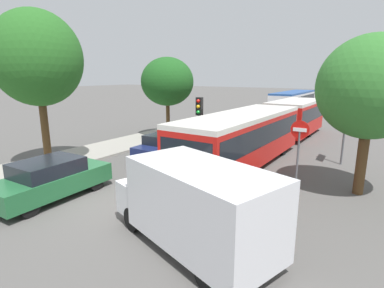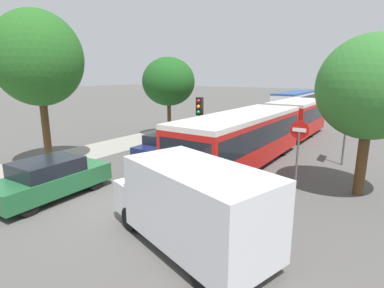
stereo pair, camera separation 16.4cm
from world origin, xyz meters
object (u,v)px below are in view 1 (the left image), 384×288
Objects in this scene: traffic_light at (199,115)px; no_entry_sign at (299,145)px; queued_car_navy at (166,146)px; tree_left_mid at (166,83)px; queued_car_tan at (218,128)px; direction_sign_post at (346,115)px; city_bus_rear at (293,100)px; queued_car_green at (51,179)px; white_van at (195,204)px; tree_right_near at (371,88)px; queued_car_silver at (258,117)px; articulated_bus at (269,125)px; tree_left_near at (38,61)px.

traffic_light is 5.47m from no_entry_sign.
tree_left_mid is (-3.56, 4.64, 3.23)m from queued_car_navy.
queued_car_tan is 1.25× the size of direction_sign_post.
city_bus_rear is at bearing 80.24° from tree_left_mid.
no_entry_sign is at bearing -54.64° from queued_car_green.
white_van reaches higher than queued_car_navy.
queued_car_silver is at bearing 125.23° from tree_right_near.
tree_left_mid is at bearing -135.23° from traffic_light.
queued_car_tan is at bearing 178.95° from city_bus_rear.
queued_car_silver is 15.69m from no_entry_sign.
city_bus_rear is 32.06m from queued_car_green.
tree_right_near is at bearing 48.20° from articulated_bus.
direction_sign_post is 11.90m from tree_left_mid.
queued_car_silver is at bearing -5.96° from queued_car_tan.
queued_car_silver is 18.48m from tree_left_near.
queued_car_green is 0.97× the size of queued_car_silver.
direction_sign_post reaches higher than queued_car_tan.
queued_car_navy is 13.01m from queued_car_silver.
articulated_bus is 7.97m from tree_left_mid.
direction_sign_post is at bearing -159.31° from city_bus_rear.
city_bus_rear is 19.06m from queued_car_tan.
tree_right_near is at bearing -98.75° from white_van.
queued_car_navy is 6.69m from tree_left_mid.
queued_car_tan is 0.84× the size of white_van.
white_van is (6.31, -12.84, 0.46)m from queued_car_tan.
tree_left_near is (-12.18, -8.48, 2.55)m from direction_sign_post.
no_entry_sign is 3.20m from tree_right_near.
tree_left_near is at bearing 158.67° from queued_car_tan.
articulated_bus is 11.70m from white_van.
queued_car_green is 0.73× the size of tree_right_near.
tree_right_near reaches higher than articulated_bus.
queued_car_green is (-4.18, -11.67, -0.77)m from articulated_bus.
articulated_bus is at bearing -151.58° from no_entry_sign.
no_entry_sign is 0.38× the size of tree_left_near.
city_bus_rear is 22.92m from direction_sign_post.
queued_car_navy is at bearing -179.46° from tree_right_near.
white_van is 1.57× the size of traffic_light.
queued_car_green is at bearing 176.38° from queued_car_navy.
no_entry_sign is at bearing 17.33° from tree_left_near.
queued_car_navy is 0.90× the size of queued_car_tan.
tree_left_mid is 13.69m from tree_right_near.
tree_right_near is (5.33, -4.90, 2.52)m from articulated_bus.
city_bus_rear is 3.43× the size of traffic_light.
queued_car_tan is 10.49m from no_entry_sign.
city_bus_rear is at bearing 110.29° from tree_right_near.
queued_car_green is 6.68m from queued_car_navy.
articulated_bus is at bearing -169.26° from city_bus_rear.
queued_car_tan is at bearing 174.04° from queued_car_silver.
city_bus_rear is (-4.02, 20.38, -0.07)m from articulated_bus.
white_van is 1.90× the size of no_entry_sign.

